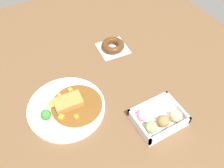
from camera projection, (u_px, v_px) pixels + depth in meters
The scene contains 4 objects.
ground_plane at pixel (89, 103), 0.89m from camera, with size 1.60×1.60×0.00m, color brown.
curry_plate at pixel (67, 107), 0.86m from camera, with size 0.28×0.28×0.07m.
donut_box at pixel (158, 119), 0.82m from camera, with size 0.17×0.13×0.05m.
chocolate_ring_donut at pixel (113, 46), 1.08m from camera, with size 0.14×0.14×0.03m.
Camera 1 is at (-0.18, -0.50, 0.72)m, focal length 38.76 mm.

